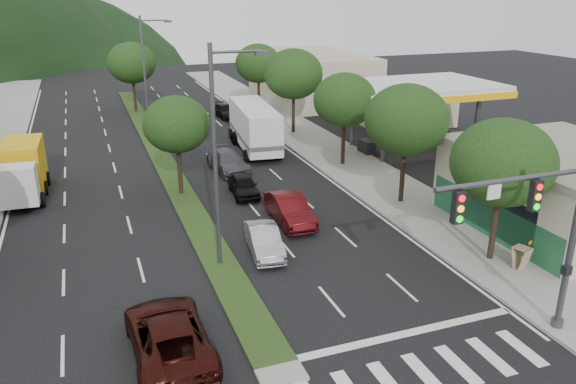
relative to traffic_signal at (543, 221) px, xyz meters
name	(u,v)px	position (x,y,z in m)	size (l,w,h in m)	color
ground	(277,367)	(-9.03, 1.54, -4.65)	(160.00, 160.00, 0.00)	black
sidewalk_right	(321,146)	(3.47, 26.54, -4.57)	(5.00, 90.00, 0.15)	gray
median	(158,152)	(-9.03, 29.54, -4.59)	(1.60, 56.00, 0.12)	#213D16
traffic_signal	(543,221)	(0.00, 0.00, 0.00)	(6.12, 0.40, 7.00)	#47494C
storefront_right	(562,192)	(8.97, 7.54, -2.65)	(9.00, 10.00, 4.00)	#BBB494
gas_canopy	(416,91)	(9.97, 23.54, 0.00)	(12.20, 8.20, 5.25)	silver
bldg_right_far	(311,77)	(10.47, 45.54, -2.05)	(10.00, 16.00, 5.20)	#BBB494
tree_r_a	(503,163)	(2.97, 5.54, 0.17)	(4.60, 4.60, 6.63)	black
tree_r_b	(406,120)	(2.97, 13.54, 0.39)	(4.80, 4.80, 6.94)	black
tree_r_c	(345,100)	(2.97, 21.54, 0.10)	(4.40, 4.40, 6.48)	black
tree_r_d	(293,74)	(2.97, 31.54, 0.54)	(5.00, 5.00, 7.17)	black
tree_r_e	(258,63)	(2.97, 41.54, 0.25)	(4.60, 4.60, 6.71)	black
tree_med_near	(177,125)	(-9.03, 19.54, -0.22)	(4.00, 4.00, 6.02)	black
tree_med_far	(132,63)	(-9.03, 45.54, 0.36)	(4.80, 4.80, 6.94)	black
streetlight_near	(219,148)	(-8.82, 9.54, 0.94)	(2.60, 0.25, 10.00)	#47494C
streetlight_mid	(147,71)	(-8.82, 34.54, 0.94)	(2.60, 0.25, 10.00)	#47494C
sedan_silver	(264,241)	(-6.72, 9.97, -3.99)	(1.39, 4.00, 1.32)	#AFB2B7
suv_maroon	(168,335)	(-12.29, 3.54, -3.87)	(2.59, 5.61, 1.56)	black
car_queue_a	(244,185)	(-5.42, 18.06, -4.00)	(1.52, 3.77, 1.29)	black
car_queue_b	(228,162)	(-5.12, 23.06, -3.93)	(2.00, 4.92, 1.43)	#46464B
car_queue_c	(290,209)	(-4.26, 13.06, -3.88)	(1.62, 4.64, 1.53)	#4B0C0F
car_queue_d	(255,140)	(-1.65, 28.06, -3.93)	(2.39, 5.18, 1.44)	black
car_queue_e	(192,124)	(-5.27, 35.00, -3.88)	(1.82, 4.51, 1.54)	#4F4F54
car_queue_f	(225,111)	(-0.97, 40.00, -4.01)	(1.77, 4.36, 1.26)	black
box_truck	(23,172)	(-18.03, 22.77, -3.14)	(2.73, 6.56, 3.19)	silver
motorhome	(254,126)	(-1.66, 27.98, -2.80)	(3.60, 9.23, 3.46)	silver
a_frame_sign	(521,256)	(3.54, 4.21, -3.88)	(0.79, 0.85, 1.40)	tan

